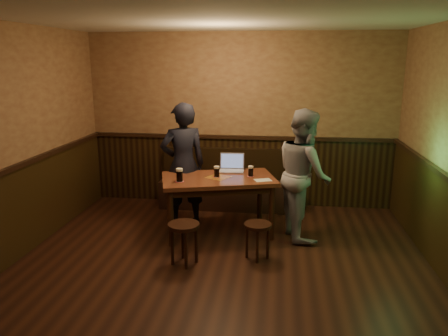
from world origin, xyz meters
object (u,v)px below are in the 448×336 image
Objects in this scene: bench at (228,188)px; person_suit at (183,165)px; stool_right at (258,231)px; pub_table at (218,185)px; stool_left at (184,232)px; person_grey at (304,174)px; pint_left at (179,175)px; laptop at (232,166)px; pint_mid at (217,172)px; pint_right at (251,171)px.

person_suit is at bearing -123.06° from bench.
bench is 4.88× the size of stool_right.
pub_table reaches higher than stool_left.
person_grey is (1.15, 0.06, 0.18)m from pub_table.
pub_table is 0.96× the size of person_grey.
person_suit is (-0.55, -0.85, 0.58)m from bench.
pint_left is (-0.47, -1.42, 0.59)m from bench.
pub_table is 0.44m from laptop.
person_grey is (0.57, 0.80, 0.52)m from stool_right.
laptop is 0.70m from person_suit.
bench is 1.23× the size of person_suit.
person_grey is (1.62, 0.34, -0.02)m from pint_left.
pint_left is 1.66m from person_grey.
pint_left reaches higher than stool_left.
pint_left reaches higher than pint_mid.
pint_mid is (0.45, 0.29, -0.01)m from pint_left.
pint_left is at bearing -147.65° from pint_mid.
person_grey reaches higher than laptop.
person_suit is at bearing 136.39° from pub_table.
laptop reaches higher than pint_left.
pint_right is (0.91, 0.38, -0.02)m from pint_left.
pint_left is at bearing 106.14° from stool_left.
person_grey is at bearing -2.98° from pint_right.
bench reaches higher than stool_right.
pint_mid reaches higher than bench.
bench reaches higher than stool_left.
pint_mid is 0.60m from person_suit.
person_grey reaches higher than stool_right.
pub_table is (0.00, -1.14, 0.39)m from bench.
pub_table is 10.90× the size of pint_mid.
pint_mid is 0.43× the size of laptop.
pint_right is at bearing 57.32° from stool_left.
stool_left is 1.14m from pint_mid.
person_grey is (1.01, -0.31, 0.01)m from laptop.
person_suit reaches higher than pint_left.
laptop reaches higher than stool_left.
pint_right is 0.41× the size of laptop.
bench is at bearing 73.92° from pub_table.
pub_table is at bearing 30.63° from pint_left.
pint_left is 0.50× the size of laptop.
pint_left is 0.10× the size of person_suit.
laptop reaches higher than stool_right.
stool_left is 0.28× the size of person_suit.
person_grey is at bearing 11.97° from pint_left.
pint_left is at bearing 156.49° from stool_right.
bench is at bearing 82.83° from stool_left.
pint_left is at bearing -135.46° from laptop.
pint_mid is at bearing -116.28° from laptop.
laptop is 1.06m from person_grey.
pint_right is at bearing -3.01° from pub_table.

